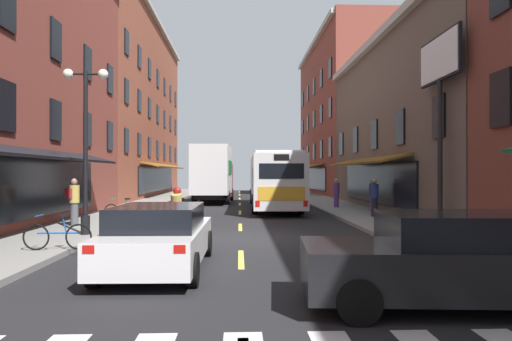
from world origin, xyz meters
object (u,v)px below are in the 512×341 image
(pedestrian_mid, at_px, (336,193))
(street_lamp_twin, at_px, (86,143))
(sedan_mid, at_px, (460,260))
(bicycle_mid, at_px, (123,211))
(transit_bus, at_px, (273,180))
(sedan_far, at_px, (222,188))
(pedestrian_near, at_px, (74,201))
(sedan_near, at_px, (159,237))
(motorcycle_rider, at_px, (177,217))
(billboard_sign, at_px, (440,80))
(pedestrian_far, at_px, (373,195))
(box_truck, at_px, (214,174))
(bicycle_near, at_px, (58,236))
(pedestrian_rear, at_px, (375,197))

(pedestrian_mid, bearing_deg, street_lamp_twin, -41.44)
(sedan_mid, relative_size, bicycle_mid, 2.90)
(transit_bus, xyz_separation_m, sedan_mid, (1.41, -19.88, -0.92))
(bicycle_mid, bearing_deg, sedan_far, 81.65)
(bicycle_mid, height_order, pedestrian_near, pedestrian_near)
(sedan_near, distance_m, pedestrian_near, 8.35)
(motorcycle_rider, height_order, bicycle_mid, motorcycle_rider)
(billboard_sign, relative_size, pedestrian_far, 4.10)
(billboard_sign, height_order, transit_bus, billboard_sign)
(transit_bus, xyz_separation_m, street_lamp_twin, (-6.92, -12.19, 1.39))
(pedestrian_mid, bearing_deg, sedan_far, -153.90)
(billboard_sign, distance_m, sedan_far, 27.50)
(box_truck, height_order, pedestrian_near, box_truck)
(sedan_far, bearing_deg, sedan_near, -90.33)
(motorcycle_rider, distance_m, street_lamp_twin, 3.75)
(pedestrian_near, bearing_deg, sedan_near, -17.87)
(motorcycle_rider, height_order, pedestrian_mid, pedestrian_mid)
(sedan_mid, relative_size, bicycle_near, 2.85)
(sedan_near, bearing_deg, bicycle_mid, 108.59)
(box_truck, xyz_separation_m, sedan_near, (0.05, -21.88, -1.30))
(transit_bus, bearing_deg, box_truck, 127.48)
(bicycle_near, bearing_deg, pedestrian_rear, 38.30)
(sedan_mid, distance_m, pedestrian_mid, 18.93)
(street_lamp_twin, bearing_deg, pedestrian_rear, 26.67)
(transit_bus, xyz_separation_m, bicycle_mid, (-6.86, -7.70, -1.17))
(billboard_sign, height_order, street_lamp_twin, billboard_sign)
(sedan_mid, distance_m, pedestrian_rear, 13.46)
(sedan_mid, bearing_deg, pedestrian_near, 133.45)
(pedestrian_mid, bearing_deg, box_truck, -127.68)
(billboard_sign, distance_m, motorcycle_rider, 10.28)
(pedestrian_rear, height_order, street_lamp_twin, street_lamp_twin)
(pedestrian_far, bearing_deg, sedan_mid, 122.55)
(box_truck, height_order, sedan_far, box_truck)
(bicycle_mid, xyz_separation_m, pedestrian_near, (-1.27, -2.11, 0.57))
(sedan_far, bearing_deg, street_lamp_twin, -97.10)
(bicycle_mid, xyz_separation_m, pedestrian_far, (11.60, 3.63, 0.49))
(transit_bus, xyz_separation_m, sedan_far, (-3.58, 14.64, -0.94))
(bicycle_near, distance_m, street_lamp_twin, 3.90)
(pedestrian_rear, bearing_deg, pedestrian_near, -44.32)
(sedan_far, bearing_deg, box_truck, -91.37)
(pedestrian_near, relative_size, pedestrian_far, 1.05)
(sedan_far, height_order, bicycle_near, sedan_far)
(pedestrian_rear, bearing_deg, box_truck, -114.79)
(sedan_near, xyz_separation_m, pedestrian_rear, (7.80, 10.23, 0.30))
(transit_bus, xyz_separation_m, motorcycle_rider, (-4.00, -12.32, -0.96))
(billboard_sign, distance_m, sedan_near, 11.59)
(pedestrian_rear, bearing_deg, billboard_sign, 44.50)
(sedan_near, xyz_separation_m, motorcycle_rider, (-0.24, 4.59, -0.01))
(sedan_far, xyz_separation_m, street_lamp_twin, (-3.34, -26.83, 2.34))
(sedan_far, height_order, pedestrian_mid, pedestrian_mid)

